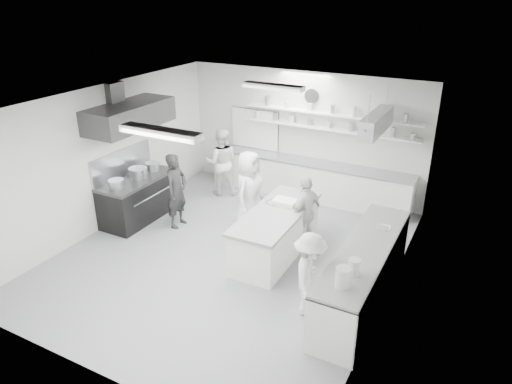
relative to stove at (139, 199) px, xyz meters
The scene contains 27 objects.
floor 2.67m from the stove, ahead, with size 6.00×7.00×0.02m, color gray.
ceiling 3.67m from the stove, ahead, with size 6.00×7.00×0.02m, color silver.
wall_back 4.18m from the stove, 50.01° to the left, with size 6.00×0.04×3.00m, color silver.
wall_front 4.80m from the stove, 56.31° to the right, with size 6.00×0.04×3.00m, color silver.
wall_left 1.19m from the stove, 135.00° to the right, with size 0.04×7.00×3.00m, color silver.
wall_right 5.71m from the stove, ahead, with size 0.04×7.00×3.00m, color silver.
stove is the anchor object (origin of this frame).
exhaust_hood 1.90m from the stove, 90.00° to the right, with size 0.85×2.00×0.50m, color #393939.
back_counter 4.03m from the stove, 43.99° to the left, with size 5.00×0.60×0.92m, color white.
shelf_lower 4.63m from the stove, 41.99° to the left, with size 4.20×0.26×0.04m, color white.
shelf_upper 4.74m from the stove, 41.99° to the left, with size 4.20×0.26×0.04m, color white.
pass_through_window 3.49m from the stove, 67.12° to the left, with size 1.30×0.04×1.00m, color black.
wall_clock 4.60m from the stove, 47.54° to the left, with size 0.32×0.32×0.05m, color silver.
right_counter 5.28m from the stove, ahead, with size 0.74×3.30×0.94m, color white.
pot_rack 5.35m from the stove, 23.50° to the left, with size 0.30×1.60×0.40m, color #A8ABB0.
light_fixture_front 4.22m from the stove, 40.24° to the right, with size 1.30×0.25×0.10m, color white.
light_fixture_rear 3.86m from the stove, 28.30° to the left, with size 1.30×0.25×0.10m, color white.
prep_island 3.36m from the stove, ahead, with size 0.86×2.32×0.85m, color white.
stove_pot 0.60m from the stove, 90.00° to the left, with size 0.40×0.40×0.26m, color #A8ABB0.
cook_stove 1.05m from the stove, ahead, with size 0.60×0.39×1.63m, color black.
cook_back 2.25m from the stove, 65.46° to the left, with size 0.81×0.63×1.67m, color white.
cook_island_left 2.55m from the stove, 15.46° to the left, with size 0.86×0.56×1.75m, color white.
cook_island_right 3.80m from the stove, ahead, with size 0.89×0.37×1.52m, color white.
cook_right 4.80m from the stove, 16.50° to the right, with size 0.91×0.52×1.41m, color white.
bowl_island_a 3.18m from the stove, ahead, with size 0.27×0.27×0.07m, color #A8ABB0.
bowl_island_b 3.44m from the stove, ahead, with size 0.21×0.21×0.06m, color white.
bowl_right 5.36m from the stove, ahead, with size 0.23×0.23×0.06m, color white.
Camera 1 is at (4.14, -6.81, 4.84)m, focal length 33.19 mm.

